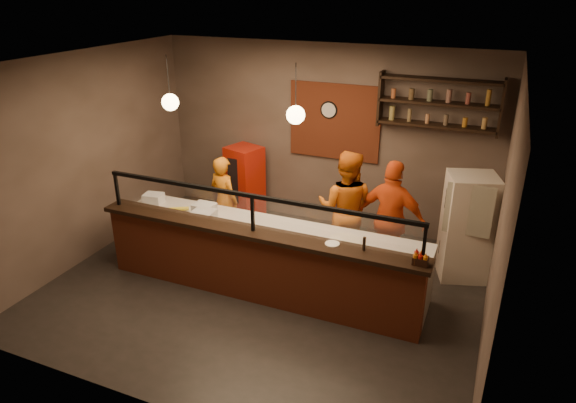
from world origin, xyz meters
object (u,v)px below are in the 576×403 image
at_px(pepper_mill, 364,244).
at_px(red_cooler, 245,182).
at_px(pizza_dough, 344,240).
at_px(condiment_caddy, 420,261).
at_px(cook_mid, 346,208).
at_px(cook_left, 224,200).
at_px(wall_clock, 329,110).
at_px(cook_right, 391,219).
at_px(fridge, 467,227).

bearing_deg(pepper_mill, red_cooler, 140.32).
height_order(pizza_dough, condiment_caddy, condiment_caddy).
relative_size(cook_mid, pepper_mill, 10.14).
bearing_deg(pizza_dough, condiment_caddy, -25.56).
bearing_deg(condiment_caddy, cook_left, 157.80).
bearing_deg(wall_clock, pizza_dough, -65.71).
xyz_separation_m(wall_clock, pepper_mill, (1.40, -2.72, -0.95)).
height_order(red_cooler, condiment_caddy, red_cooler).
bearing_deg(cook_left, pepper_mill, 169.01).
bearing_deg(cook_right, cook_mid, 3.69).
xyz_separation_m(cook_left, fridge, (3.83, 0.41, 0.05)).
bearing_deg(fridge, cook_right, -177.08).
distance_m(wall_clock, fridge, 2.98).
distance_m(fridge, condiment_caddy, 1.88).
height_order(wall_clock, fridge, wall_clock).
bearing_deg(pepper_mill, condiment_caddy, -5.55).
distance_m(fridge, pizza_dough, 1.96).
xyz_separation_m(pizza_dough, pepper_mill, (0.38, -0.45, 0.25)).
xyz_separation_m(wall_clock, pizza_dough, (1.03, -2.27, -1.19)).
xyz_separation_m(cook_mid, pepper_mill, (0.66, -1.44, 0.23)).
bearing_deg(cook_mid, red_cooler, -26.83).
height_order(cook_right, red_cooler, cook_right).
bearing_deg(condiment_caddy, red_cooler, 145.48).
distance_m(fridge, red_cooler, 4.06).
bearing_deg(pizza_dough, red_cooler, 142.16).
distance_m(cook_left, red_cooler, 1.09).
bearing_deg(red_cooler, wall_clock, 29.68).
bearing_deg(pepper_mill, pizza_dough, 130.21).
bearing_deg(condiment_caddy, fridge, 77.52).
bearing_deg(wall_clock, condiment_caddy, -53.00).
relative_size(cook_right, pizza_dough, 4.04).
relative_size(wall_clock, cook_right, 0.17).
relative_size(cook_mid, pizza_dough, 4.13).
relative_size(cook_right, red_cooler, 1.34).
distance_m(red_cooler, pizza_dough, 3.21).
height_order(cook_left, cook_mid, cook_mid).
xyz_separation_m(fridge, red_cooler, (-4.00, 0.67, -0.13)).
xyz_separation_m(red_cooler, pizza_dough, (2.53, -1.96, 0.23)).
bearing_deg(pizza_dough, pepper_mill, -49.79).
xyz_separation_m(cook_right, red_cooler, (-2.96, 1.05, -0.23)).
bearing_deg(red_cooler, fridge, 8.51).
distance_m(cook_right, pizza_dough, 1.01).
bearing_deg(pizza_dough, cook_left, 159.39).
bearing_deg(cook_mid, pepper_mill, 111.33).
relative_size(wall_clock, red_cooler, 0.22).
bearing_deg(fridge, pizza_dough, -156.02).
xyz_separation_m(cook_right, pizza_dough, (-0.44, -0.91, 0.01)).
xyz_separation_m(cook_left, red_cooler, (-0.17, 1.08, -0.08)).
bearing_deg(pepper_mill, cook_left, 154.02).
bearing_deg(cook_mid, wall_clock, -63.42).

